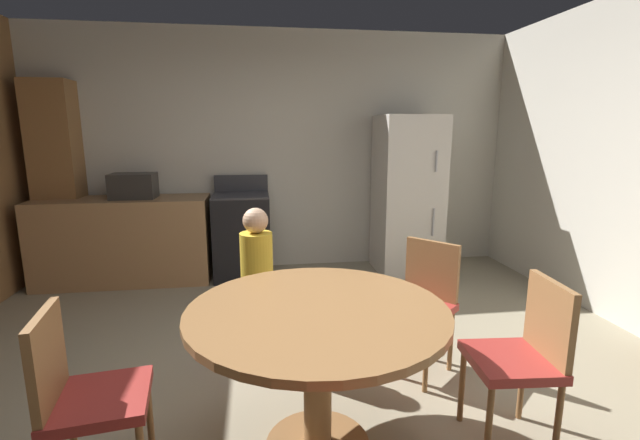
{
  "coord_description": "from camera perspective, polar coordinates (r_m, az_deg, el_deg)",
  "views": [
    {
      "loc": [
        -0.26,
        -2.32,
        1.59
      ],
      "look_at": [
        0.2,
        0.87,
        0.93
      ],
      "focal_mm": 24.64,
      "sensor_mm": 36.0,
      "label": 1
    }
  ],
  "objects": [
    {
      "name": "dining_table",
      "position": [
        2.2,
        -0.32,
        -15.01
      ],
      "size": [
        1.26,
        1.26,
        0.76
      ],
      "color": "olive",
      "rests_on": "ground"
    },
    {
      "name": "refrigerator",
      "position": [
        5.06,
        11.28,
        3.2
      ],
      "size": [
        0.68,
        0.68,
        1.76
      ],
      "color": "silver",
      "rests_on": "ground"
    },
    {
      "name": "kitchen_counter",
      "position": [
        5.1,
        -23.99,
        -2.43
      ],
      "size": [
        1.75,
        0.6,
        0.9
      ],
      "primitive_type": "cube",
      "color": "#9E754C",
      "rests_on": "ground"
    },
    {
      "name": "oven_range",
      "position": [
        4.91,
        -10.08,
        -1.92
      ],
      "size": [
        0.6,
        0.6,
        1.1
      ],
      "color": "black",
      "rests_on": "ground"
    },
    {
      "name": "pantry_column",
      "position": [
        5.39,
        -30.76,
        4.13
      ],
      "size": [
        0.44,
        0.36,
        2.1
      ],
      "primitive_type": "cube",
      "color": "olive",
      "rests_on": "ground"
    },
    {
      "name": "chair_west",
      "position": [
        2.25,
        -28.54,
        -19.0
      ],
      "size": [
        0.45,
        0.45,
        0.87
      ],
      "rotation": [
        0.0,
        0.0,
        6.42
      ],
      "color": "olive",
      "rests_on": "ground"
    },
    {
      "name": "chair_northeast",
      "position": [
        3.04,
        13.15,
        -9.84
      ],
      "size": [
        0.56,
        0.56,
        0.87
      ],
      "rotation": [
        0.0,
        0.0,
        3.84
      ],
      "color": "olive",
      "rests_on": "ground"
    },
    {
      "name": "chair_east",
      "position": [
        2.52,
        24.99,
        -15.19
      ],
      "size": [
        0.43,
        0.43,
        0.87
      ],
      "rotation": [
        0.0,
        0.0,
        3.06
      ],
      "color": "olive",
      "rests_on": "ground"
    },
    {
      "name": "ground_plane",
      "position": [
        2.83,
        -1.71,
        -22.73
      ],
      "size": [
        14.0,
        14.0,
        0.0
      ],
      "primitive_type": "plane",
      "color": "gray"
    },
    {
      "name": "microwave",
      "position": [
        4.97,
        -23.05,
        4.1
      ],
      "size": [
        0.44,
        0.32,
        0.26
      ],
      "primitive_type": "cube",
      "color": "#2D2B28",
      "rests_on": "kitchen_counter"
    },
    {
      "name": "wall_back",
      "position": [
        5.18,
        -5.44,
        8.78
      ],
      "size": [
        5.68,
        0.12,
        2.7
      ],
      "primitive_type": "cube",
      "color": "beige",
      "rests_on": "ground"
    },
    {
      "name": "person_child",
      "position": [
        3.06,
        -8.15,
        -7.91
      ],
      "size": [
        0.27,
        0.27,
        1.09
      ],
      "rotation": [
        0.0,
        0.0,
        5.01
      ],
      "color": "#8C337A",
      "rests_on": "ground"
    }
  ]
}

